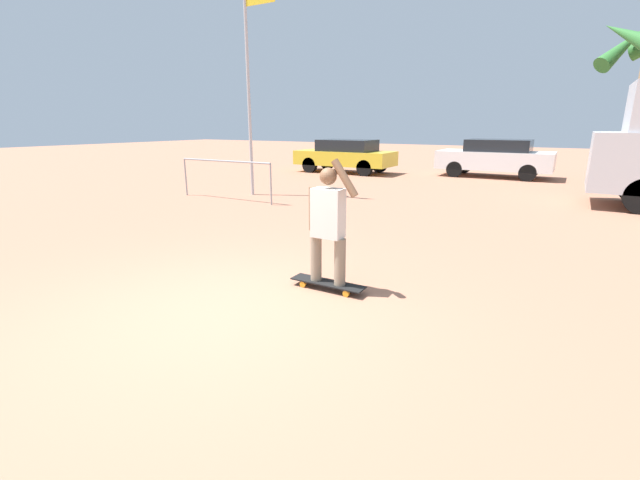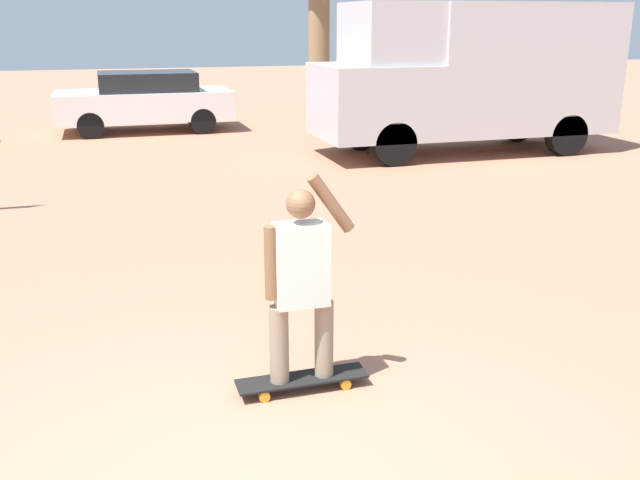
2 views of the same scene
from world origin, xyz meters
name	(u,v)px [view 1 (image 1 of 2)]	position (x,y,z in m)	size (l,w,h in m)	color
ground_plane	(218,314)	(0.00, 0.00, 0.00)	(80.00, 80.00, 0.00)	#A36B51
skateboard	(328,283)	(0.68, 1.24, 0.08)	(0.98, 0.24, 0.10)	black
person_skateboarder	(328,220)	(0.68, 1.24, 0.89)	(0.66, 0.22, 1.54)	gray
parked_car_white	(495,157)	(0.48, 14.88, 0.76)	(4.20, 1.88, 1.44)	black
parked_car_yellow	(345,155)	(-5.27, 13.32, 0.74)	(4.14, 1.75, 1.38)	black
flagpole	(250,75)	(-4.83, 6.65, 3.31)	(1.04, 0.12, 5.76)	#B7B7BC
plaza_railing_segment	(225,168)	(-4.97, 5.59, 0.87)	(3.11, 0.05, 1.08)	#99999E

